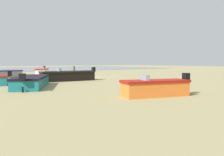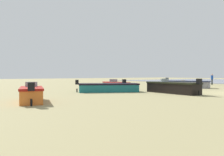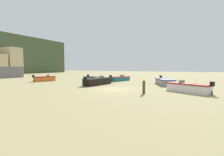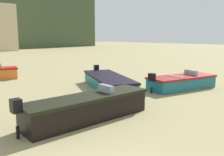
{
  "view_description": "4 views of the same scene",
  "coord_description": "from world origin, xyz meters",
  "views": [
    {
      "loc": [
        12.2,
        22.67,
        1.7
      ],
      "look_at": [
        1.28,
        8.16,
        0.43
      ],
      "focal_mm": 36.52,
      "sensor_mm": 36.0,
      "label": 1
    },
    {
      "loc": [
        -9.3,
        19.06,
        1.5
      ],
      "look_at": [
        2.83,
        10.11,
        1.29
      ],
      "focal_mm": 37.74,
      "sensor_mm": 36.0,
      "label": 2
    },
    {
      "loc": [
        -15.49,
        -7.9,
        2.33
      ],
      "look_at": [
        5.9,
        3.3,
        0.78
      ],
      "focal_mm": 26.38,
      "sensor_mm": 36.0,
      "label": 3
    },
    {
      "loc": [
        -2.61,
        -2.76,
        3.06
      ],
      "look_at": [
        8.38,
        7.88,
        0.41
      ],
      "focal_mm": 39.91,
      "sensor_mm": 36.0,
      "label": 4
    }
  ],
  "objects": [
    {
      "name": "townhouse_far_right",
      "position": [
        17.47,
        46.97,
        4.41
      ],
      "size": [
        4.4,
        5.94,
        8.83
      ],
      "primitive_type": "cube",
      "color": "#C8B68A",
      "rests_on": "ground"
    },
    {
      "name": "boat_black_0",
      "position": [
        3.04,
        3.92,
        0.46
      ],
      "size": [
        5.24,
        1.66,
        1.22
      ],
      "rotation": [
        0.0,
        0.0,
        4.63
      ],
      "color": "black",
      "rests_on": "ground"
    },
    {
      "name": "boat_teal_1",
      "position": [
        10.26,
        4.14,
        0.39
      ],
      "size": [
        4.51,
        2.59,
        1.07
      ],
      "rotation": [
        0.0,
        0.0,
        4.44
      ],
      "color": "#1F6C77",
      "rests_on": "ground"
    },
    {
      "name": "boat_teal_2",
      "position": [
        7.34,
        7.18,
        0.38
      ],
      "size": [
        3.94,
        5.38,
        1.07
      ],
      "rotation": [
        0.0,
        0.0,
        2.66
      ],
      "color": "#196C73",
      "rests_on": "ground"
    }
  ]
}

